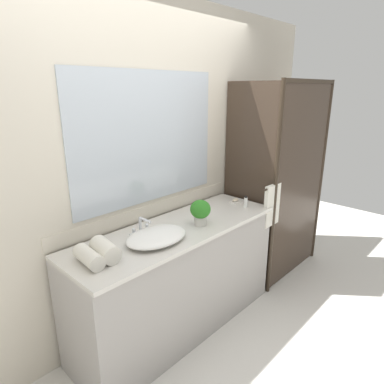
{
  "coord_description": "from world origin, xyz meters",
  "views": [
    {
      "loc": [
        -1.62,
        -1.68,
        1.92
      ],
      "look_at": [
        0.15,
        0.0,
        1.15
      ],
      "focal_mm": 30.98,
      "sensor_mm": 36.0,
      "label": 1
    }
  ],
  "objects": [
    {
      "name": "rolled_towel_middle",
      "position": [
        -0.65,
        -0.02,
        0.96
      ],
      "size": [
        0.15,
        0.24,
        0.12
      ],
      "primitive_type": "cylinder",
      "rotation": [
        1.57,
        0.0,
        -0.14
      ],
      "color": "silver",
      "rests_on": "vanity_cabinet"
    },
    {
      "name": "faucet",
      "position": [
        -0.27,
        0.11,
        0.94
      ],
      "size": [
        0.17,
        0.14,
        0.13
      ],
      "color": "silver",
      "rests_on": "vanity_cabinet"
    },
    {
      "name": "ground_plane",
      "position": [
        0.0,
        0.0,
        0.0
      ],
      "size": [
        8.0,
        8.0,
        0.0
      ],
      "primitive_type": "plane",
      "color": "silver"
    },
    {
      "name": "rolled_towel_near_edge",
      "position": [
        -0.76,
        -0.01,
        0.95
      ],
      "size": [
        0.12,
        0.25,
        0.1
      ],
      "primitive_type": "cylinder",
      "rotation": [
        1.57,
        0.0,
        -0.07
      ],
      "color": "silver",
      "rests_on": "vanity_cabinet"
    },
    {
      "name": "sink_basin",
      "position": [
        -0.27,
        -0.06,
        0.94
      ],
      "size": [
        0.46,
        0.33,
        0.07
      ],
      "primitive_type": "ellipsoid",
      "color": "white",
      "rests_on": "vanity_cabinet"
    },
    {
      "name": "vanity_cabinet",
      "position": [
        0.0,
        0.01,
        0.45
      ],
      "size": [
        1.8,
        0.58,
        0.9
      ],
      "color": "#9E9993",
      "rests_on": "ground_plane"
    },
    {
      "name": "amenity_bottle_body_wash",
      "position": [
        0.73,
        -0.11,
        0.95
      ],
      "size": [
        0.03,
        0.03,
        0.1
      ],
      "color": "white",
      "rests_on": "vanity_cabinet"
    },
    {
      "name": "amenity_bottle_lotion",
      "position": [
        0.32,
        0.11,
        0.94
      ],
      "size": [
        0.03,
        0.03,
        0.08
      ],
      "color": "white",
      "rests_on": "vanity_cabinet"
    },
    {
      "name": "soap_dish",
      "position": [
        0.78,
        0.03,
        0.91
      ],
      "size": [
        0.1,
        0.07,
        0.04
      ],
      "color": "silver",
      "rests_on": "vanity_cabinet"
    },
    {
      "name": "potted_plant",
      "position": [
        0.15,
        -0.09,
        1.02
      ],
      "size": [
        0.16,
        0.16,
        0.2
      ],
      "color": "beige",
      "rests_on": "vanity_cabinet"
    },
    {
      "name": "shower_enclosure",
      "position": [
        1.27,
        -0.19,
        1.02
      ],
      "size": [
        1.2,
        0.59,
        2.0
      ],
      "color": "#2D2319",
      "rests_on": "ground_plane"
    },
    {
      "name": "wall_back_with_mirror",
      "position": [
        0.0,
        0.34,
        1.31
      ],
      "size": [
        4.4,
        0.06,
        2.6
      ],
      "color": "beige",
      "rests_on": "ground_plane"
    }
  ]
}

